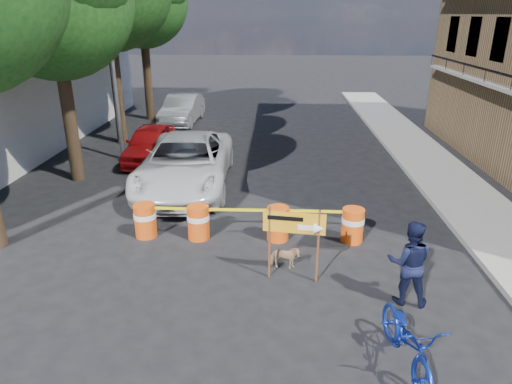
# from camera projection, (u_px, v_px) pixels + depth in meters

# --- Properties ---
(ground) EXTENTS (120.00, 120.00, 0.00)m
(ground) POSITION_uv_depth(u_px,v_px,m) (264.00, 298.00, 9.44)
(ground) COLOR black
(ground) RESTS_ON ground
(sidewalk_east) EXTENTS (2.40, 40.00, 0.15)m
(sidewalk_east) POSITION_uv_depth(u_px,v_px,m) (460.00, 193.00, 14.75)
(sidewalk_east) COLOR gray
(sidewalk_east) RESTS_ON ground
(streetlamp) EXTENTS (1.25, 0.18, 8.00)m
(streetlamp) POSITION_uv_depth(u_px,v_px,m) (112.00, 46.00, 16.93)
(streetlamp) COLOR gray
(streetlamp) RESTS_ON ground
(barrel_far_left) EXTENTS (0.58, 0.58, 0.90)m
(barrel_far_left) POSITION_uv_depth(u_px,v_px,m) (145.00, 220.00, 11.92)
(barrel_far_left) COLOR #EE4B0E
(barrel_far_left) RESTS_ON ground
(barrel_mid_left) EXTENTS (0.58, 0.58, 0.90)m
(barrel_mid_left) POSITION_uv_depth(u_px,v_px,m) (198.00, 222.00, 11.81)
(barrel_mid_left) COLOR #EE4B0E
(barrel_mid_left) RESTS_ON ground
(barrel_mid_right) EXTENTS (0.58, 0.58, 0.90)m
(barrel_mid_right) POSITION_uv_depth(u_px,v_px,m) (278.00, 223.00, 11.74)
(barrel_mid_right) COLOR #EE4B0E
(barrel_mid_right) RESTS_ON ground
(barrel_far_right) EXTENTS (0.58, 0.58, 0.90)m
(barrel_far_right) POSITION_uv_depth(u_px,v_px,m) (353.00, 225.00, 11.64)
(barrel_far_right) COLOR #EE4B0E
(barrel_far_right) RESTS_ON ground
(detour_sign) EXTENTS (1.32, 0.33, 1.71)m
(detour_sign) POSITION_uv_depth(u_px,v_px,m) (302.00, 229.00, 9.63)
(detour_sign) COLOR #592D19
(detour_sign) RESTS_ON ground
(pedestrian) EXTENTS (0.98, 0.83, 1.79)m
(pedestrian) POSITION_uv_depth(u_px,v_px,m) (409.00, 263.00, 9.02)
(pedestrian) COLOR black
(pedestrian) RESTS_ON ground
(bicycle) EXTENTS (0.85, 1.18, 2.09)m
(bicycle) POSITION_uv_depth(u_px,v_px,m) (411.00, 314.00, 7.24)
(bicycle) COLOR navy
(bicycle) RESTS_ON ground
(dog) EXTENTS (0.71, 0.37, 0.58)m
(dog) POSITION_uv_depth(u_px,v_px,m) (285.00, 257.00, 10.44)
(dog) COLOR tan
(dog) RESTS_ON ground
(suv_white) EXTENTS (3.04, 6.25, 1.71)m
(suv_white) POSITION_uv_depth(u_px,v_px,m) (186.00, 163.00, 15.21)
(suv_white) COLOR silver
(suv_white) RESTS_ON ground
(sedan_red) EXTENTS (1.77, 4.14, 1.40)m
(sedan_red) POSITION_uv_depth(u_px,v_px,m) (150.00, 143.00, 18.15)
(sedan_red) COLOR #A20D10
(sedan_red) RESTS_ON ground
(sedan_silver) EXTENTS (1.79, 4.64, 1.51)m
(sedan_silver) POSITION_uv_depth(u_px,v_px,m) (182.00, 109.00, 24.26)
(sedan_silver) COLOR #9E9FA5
(sedan_silver) RESTS_ON ground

